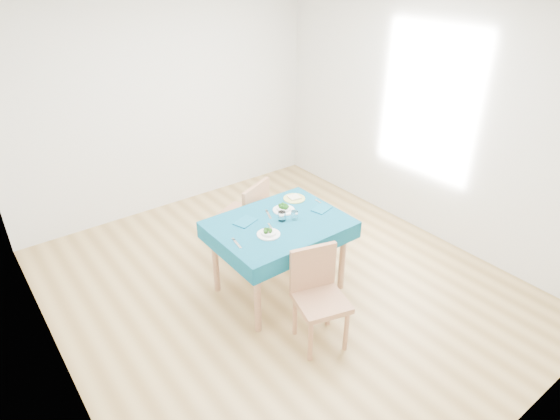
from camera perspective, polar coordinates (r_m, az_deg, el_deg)
room_shell at (r=4.04m, az=0.00°, el=6.20°), size 4.02×4.52×2.73m
table at (r=4.45m, az=-0.11°, el=-5.70°), size 1.19×0.91×0.76m
chair_near at (r=3.82m, az=5.09°, el=-10.26°), size 0.51×0.53×1.00m
chair_far at (r=4.95m, az=-4.93°, el=0.67°), size 0.62×0.64×1.14m
bowl_near at (r=4.04m, az=-1.41°, el=-2.68°), size 0.20×0.20×0.06m
bowl_far at (r=4.42m, az=0.46°, el=0.29°), size 0.21×0.21×0.06m
fork_near at (r=3.96m, az=-5.26°, el=-4.10°), size 0.05×0.16×0.00m
knife_near at (r=4.13m, az=-0.91°, el=-2.39°), size 0.08×0.23×0.00m
fork_far at (r=4.37m, az=-1.40°, el=-0.56°), size 0.08×0.16×0.00m
knife_far at (r=4.57m, az=5.14°, el=0.79°), size 0.02×0.21×0.00m
napkin_near at (r=4.25m, az=-4.26°, el=-1.43°), size 0.24×0.20×0.01m
napkin_far at (r=4.47m, az=5.10°, el=0.15°), size 0.21×0.17×0.01m
tumbler_center at (r=4.25m, az=0.23°, el=-0.77°), size 0.07×0.07×0.09m
tumbler_side at (r=4.27m, az=1.78°, el=-0.66°), size 0.07×0.07×0.08m
side_plate at (r=4.64m, az=1.75°, el=1.41°), size 0.22×0.22×0.01m
bread_slice at (r=4.64m, az=1.75°, el=1.56°), size 0.12×0.12×0.02m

